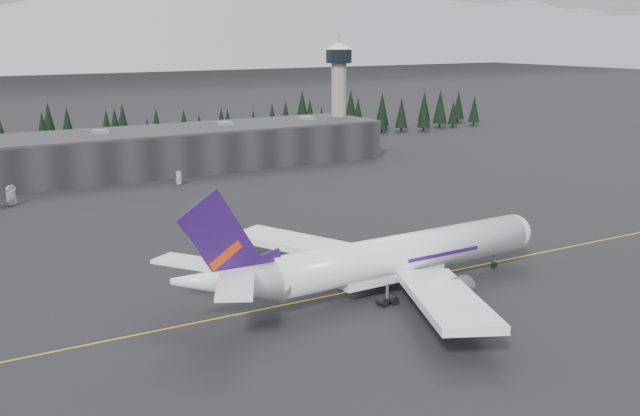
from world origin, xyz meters
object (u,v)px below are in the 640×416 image
jet_main (376,260)px  gse_vehicle_a (11,203)px  terminal (134,152)px  gse_vehicle_b (180,182)px  control_tower (339,85)px

jet_main → gse_vehicle_a: jet_main is taller
terminal → jet_main: 130.64m
gse_vehicle_b → control_tower: bearing=74.6°
terminal → gse_vehicle_b: size_ratio=40.69×
terminal → gse_vehicle_a: 50.56m
jet_main → gse_vehicle_a: (-36.01, 101.98, -5.11)m
control_tower → gse_vehicle_a: (-116.36, -31.54, -22.68)m
gse_vehicle_a → control_tower: bearing=-7.9°
jet_main → gse_vehicle_a: bearing=107.7°
jet_main → terminal: bearing=85.9°
control_tower → jet_main: size_ratio=0.54×
gse_vehicle_a → gse_vehicle_b: size_ratio=1.32×
control_tower → gse_vehicle_b: (-70.94, -27.69, -22.74)m
gse_vehicle_a → jet_main: bearing=-93.6°
terminal → control_tower: (75.00, 3.00, 17.11)m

